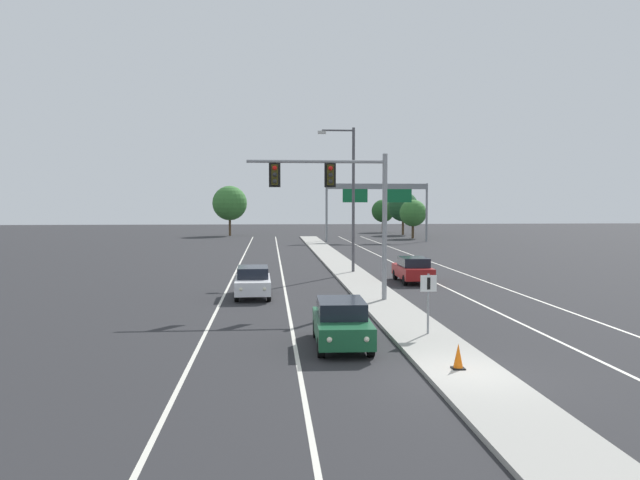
{
  "coord_description": "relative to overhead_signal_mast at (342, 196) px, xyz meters",
  "views": [
    {
      "loc": [
        -5.55,
        -16.93,
        4.91
      ],
      "look_at": [
        -3.2,
        12.03,
        3.2
      ],
      "focal_mm": 34.9,
      "sensor_mm": 36.0,
      "label": 1
    }
  ],
  "objects": [
    {
      "name": "edge_stripe_right",
      "position": [
        10.02,
        11.64,
        -5.29
      ],
      "size": [
        0.14,
        100.0,
        0.01
      ],
      "primitive_type": "cube",
      "color": "silver",
      "rests_on": "ground"
    },
    {
      "name": "tree_far_right_c",
      "position": [
        17.28,
        65.46,
        -0.87
      ],
      "size": [
        4.68,
        4.68,
        6.77
      ],
      "color": "#4C3823",
      "rests_on": "ground"
    },
    {
      "name": "ground_plane",
      "position": [
        2.02,
        -13.36,
        -5.29
      ],
      "size": [
        260.0,
        260.0,
        0.0
      ],
      "primitive_type": "plane",
      "color": "#28282B"
    },
    {
      "name": "car_receding_red",
      "position": [
        5.35,
        7.6,
        -4.47
      ],
      "size": [
        1.84,
        4.48,
        1.58
      ],
      "color": "maroon",
      "rests_on": "ground"
    },
    {
      "name": "tree_far_right_b",
      "position": [
        16.54,
        55.56,
        -1.73
      ],
      "size": [
        3.78,
        3.78,
        5.46
      ],
      "color": "#4C3823",
      "rests_on": "ground"
    },
    {
      "name": "tree_far_right_a",
      "position": [
        15.71,
        74.27,
        -1.65
      ],
      "size": [
        3.86,
        3.86,
        5.58
      ],
      "color": "#4C3823",
      "rests_on": "ground"
    },
    {
      "name": "median_island",
      "position": [
        2.02,
        4.64,
        -5.22
      ],
      "size": [
        2.4,
        110.0,
        0.15
      ],
      "primitive_type": "cube",
      "color": "#9E9B93",
      "rests_on": "ground"
    },
    {
      "name": "street_lamp_median",
      "position": [
        2.07,
        12.67,
        0.5
      ],
      "size": [
        2.58,
        0.28,
        10.0
      ],
      "color": "#4C4C51",
      "rests_on": "median_island"
    },
    {
      "name": "highway_sign_gantry",
      "position": [
        10.22,
        48.64,
        0.87
      ],
      "size": [
        13.28,
        0.42,
        7.5
      ],
      "color": "gray",
      "rests_on": "ground"
    },
    {
      "name": "edge_stripe_left",
      "position": [
        -5.98,
        11.64,
        -5.29
      ],
      "size": [
        0.14,
        100.0,
        0.01
      ],
      "primitive_type": "cube",
      "color": "silver",
      "rests_on": "ground"
    },
    {
      "name": "lane_stripe_receding_center",
      "position": [
        6.72,
        11.64,
        -5.29
      ],
      "size": [
        0.14,
        100.0,
        0.01
      ],
      "primitive_type": "cube",
      "color": "silver",
      "rests_on": "ground"
    },
    {
      "name": "lane_stripe_oncoming_center",
      "position": [
        -2.68,
        11.64,
        -5.29
      ],
      "size": [
        0.14,
        100.0,
        0.01
      ],
      "primitive_type": "cube",
      "color": "silver",
      "rests_on": "ground"
    },
    {
      "name": "median_sign_post",
      "position": [
        2.24,
        -8.18,
        -3.71
      ],
      "size": [
        0.6,
        0.1,
        2.2
      ],
      "color": "gray",
      "rests_on": "median_island"
    },
    {
      "name": "traffic_cone_median_nose",
      "position": [
        1.87,
        -13.03,
        -4.78
      ],
      "size": [
        0.36,
        0.36,
        0.74
      ],
      "color": "black",
      "rests_on": "median_island"
    },
    {
      "name": "car_oncoming_green",
      "position": [
        -1.08,
        -9.24,
        -4.47
      ],
      "size": [
        1.91,
        4.51,
        1.58
      ],
      "color": "#195633",
      "rests_on": "ground"
    },
    {
      "name": "car_oncoming_white",
      "position": [
        -4.42,
        2.33,
        -4.47
      ],
      "size": [
        1.89,
        4.5,
        1.58
      ],
      "color": "silver",
      "rests_on": "ground"
    },
    {
      "name": "overhead_signal_mast",
      "position": [
        0.0,
        0.0,
        0.0
      ],
      "size": [
        6.88,
        0.44,
        7.2
      ],
      "color": "gray",
      "rests_on": "median_island"
    },
    {
      "name": "tree_far_left_b",
      "position": [
        -9.57,
        65.15,
        -0.33
      ],
      "size": [
        5.25,
        5.25,
        7.6
      ],
      "color": "#4C3823",
      "rests_on": "ground"
    }
  ]
}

